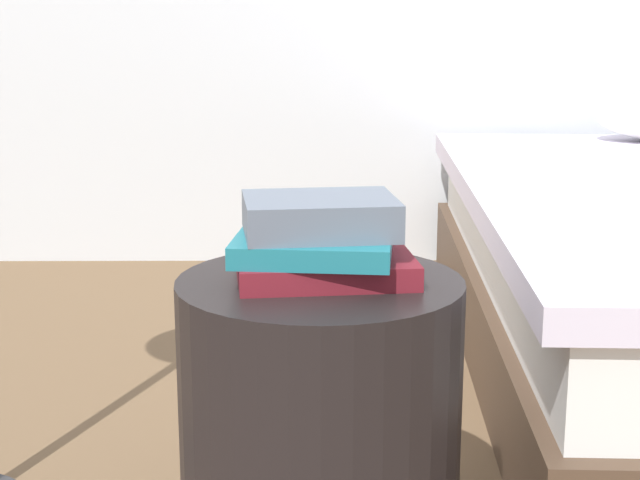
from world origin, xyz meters
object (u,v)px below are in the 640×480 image
(book_teal, at_px, (313,246))
(book_maroon, at_px, (326,269))
(book_slate, at_px, (321,216))
(side_table, at_px, (320,429))

(book_teal, bearing_deg, book_maroon, -8.77)
(book_maroon, distance_m, book_slate, 0.08)
(side_table, distance_m, book_slate, 0.34)
(book_slate, bearing_deg, book_maroon, -65.34)
(book_teal, bearing_deg, book_slate, 44.11)
(side_table, distance_m, book_teal, 0.29)
(book_maroon, relative_size, book_slate, 1.17)
(side_table, height_order, book_slate, book_slate)
(book_teal, distance_m, book_slate, 0.05)
(side_table, relative_size, book_teal, 2.08)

